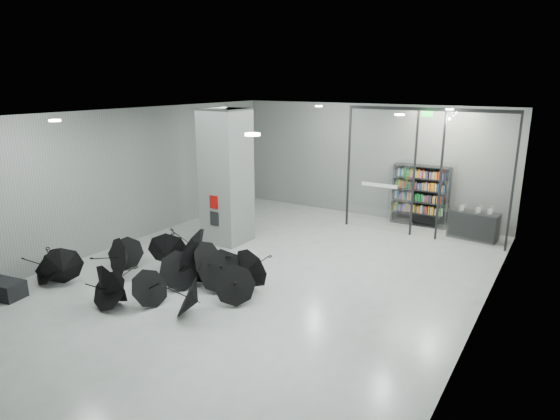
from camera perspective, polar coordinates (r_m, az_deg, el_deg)
The scene contains 9 objects.
room at distance 11.20m, azimuth -2.76°, elevation 5.22°, with size 14.00×14.02×4.01m.
column at distance 14.40m, azimuth -6.41°, elevation 3.96°, with size 1.20×1.20×4.00m, color slate.
fire_cabinet at distance 14.08m, azimuth -7.89°, elevation 0.93°, with size 0.28×0.04×0.38m, color #A50A07.
info_panel at distance 14.21m, azimuth -7.82°, elevation -1.02°, with size 0.30×0.03×0.42m, color black.
exit_sign at distance 14.92m, azimuth 17.06°, elevation 10.84°, with size 0.30×0.06×0.15m, color #0CE533.
glass_partition at distance 15.31m, azimuth 16.76°, elevation 4.76°, with size 5.06×0.08×4.00m.
bookshelf at distance 16.82m, azimuth 16.33°, elevation 1.65°, with size 1.86×0.37×2.05m, color black, non-canonical shape.
shop_counter at distance 16.03m, azimuth 22.00°, elevation -1.70°, with size 1.44×0.58×0.87m, color black.
umbrella_cluster at distance 11.94m, azimuth -13.87°, elevation -7.29°, with size 5.70×4.25×1.31m.
Camera 1 is at (6.28, -9.08, 4.77)m, focal length 30.77 mm.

